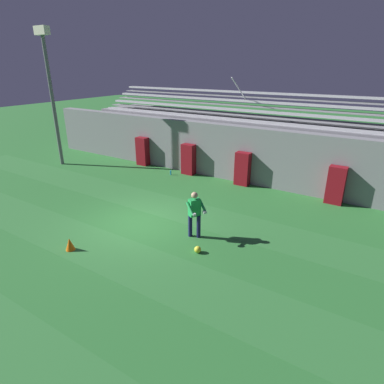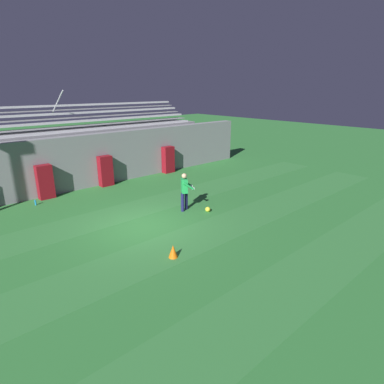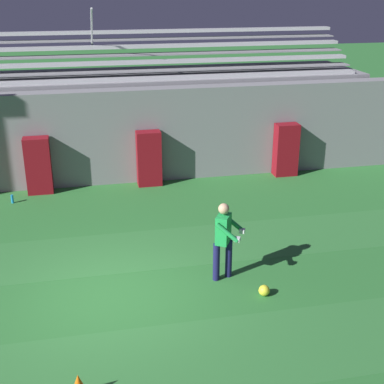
% 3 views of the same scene
% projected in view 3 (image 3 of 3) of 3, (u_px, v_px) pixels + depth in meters
% --- Properties ---
extents(ground_plane, '(80.00, 80.00, 0.00)m').
position_uv_depth(ground_plane, '(109.00, 297.00, 10.42)').
color(ground_plane, '#2D7533').
extents(turf_stripe_mid, '(28.00, 1.95, 0.01)m').
position_uv_depth(turf_stripe_mid, '(117.00, 368.00, 8.51)').
color(turf_stripe_mid, '#337A38').
rests_on(turf_stripe_mid, ground).
extents(turf_stripe_far, '(28.00, 1.95, 0.01)m').
position_uv_depth(turf_stripe_far, '(104.00, 253.00, 12.07)').
color(turf_stripe_far, '#337A38').
rests_on(turf_stripe_far, ground).
extents(back_wall, '(24.00, 0.60, 2.80)m').
position_uv_depth(back_wall, '(93.00, 138.00, 15.81)').
color(back_wall, gray).
rests_on(back_wall, ground).
extents(padding_pillar_gate_left, '(0.71, 0.44, 1.65)m').
position_uv_depth(padding_pillar_gate_left, '(38.00, 166.00, 15.22)').
color(padding_pillar_gate_left, maroon).
rests_on(padding_pillar_gate_left, ground).
extents(padding_pillar_gate_right, '(0.71, 0.44, 1.65)m').
position_uv_depth(padding_pillar_gate_right, '(149.00, 159.00, 15.83)').
color(padding_pillar_gate_right, maroon).
rests_on(padding_pillar_gate_right, ground).
extents(padding_pillar_far_right, '(0.71, 0.44, 1.65)m').
position_uv_depth(padding_pillar_far_right, '(286.00, 150.00, 16.64)').
color(padding_pillar_far_right, maroon).
rests_on(padding_pillar_far_right, ground).
extents(bleacher_stand, '(18.00, 3.35, 5.03)m').
position_uv_depth(bleacher_stand, '(90.00, 119.00, 17.59)').
color(bleacher_stand, gray).
rests_on(bleacher_stand, ground).
extents(goalkeeper, '(0.71, 0.73, 1.67)m').
position_uv_depth(goalkeeper, '(224.00, 237.00, 10.73)').
color(goalkeeper, '#19194C').
rests_on(goalkeeper, ground).
extents(soccer_ball, '(0.22, 0.22, 0.22)m').
position_uv_depth(soccer_ball, '(264.00, 290.00, 10.43)').
color(soccer_ball, yellow).
rests_on(soccer_ball, ground).
extents(water_bottle, '(0.07, 0.07, 0.24)m').
position_uv_depth(water_bottle, '(12.00, 199.00, 14.75)').
color(water_bottle, '#1E8CD8').
rests_on(water_bottle, ground).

